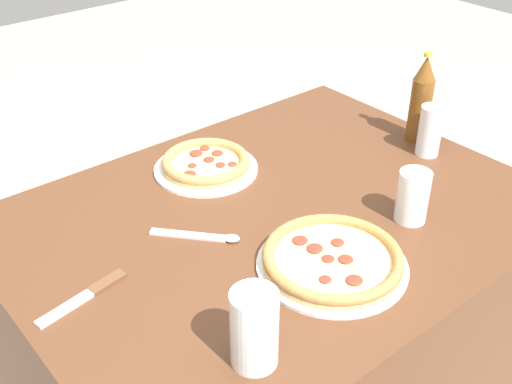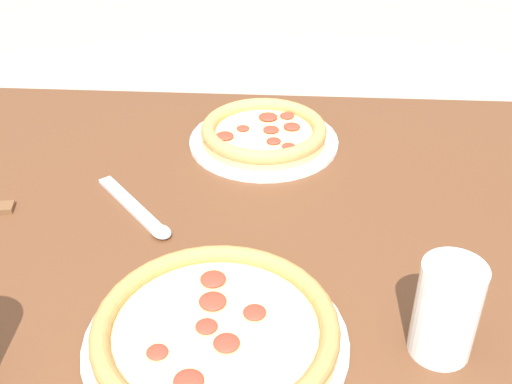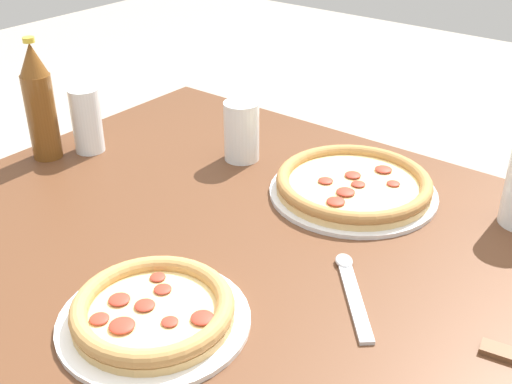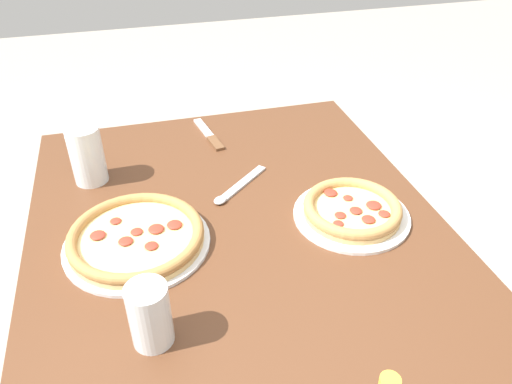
{
  "view_description": "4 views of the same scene",
  "coord_description": "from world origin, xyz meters",
  "px_view_note": "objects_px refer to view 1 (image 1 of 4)",
  "views": [
    {
      "loc": [
        -0.8,
        -0.89,
        1.54
      ],
      "look_at": [
        -0.06,
        -0.0,
        0.81
      ],
      "focal_mm": 45.0,
      "sensor_mm": 36.0,
      "label": 1
    },
    {
      "loc": [
        0.04,
        -0.73,
        1.28
      ],
      "look_at": [
        -0.01,
        0.03,
        0.77
      ],
      "focal_mm": 45.0,
      "sensor_mm": 36.0,
      "label": 2
    },
    {
      "loc": [
        -0.53,
        0.69,
        1.3
      ],
      "look_at": [
        0.01,
        -0.0,
        0.81
      ],
      "focal_mm": 45.0,
      "sensor_mm": 36.0,
      "label": 3
    },
    {
      "loc": [
        0.78,
        -0.19,
        1.42
      ],
      "look_at": [
        -0.05,
        0.04,
        0.81
      ],
      "focal_mm": 35.0,
      "sensor_mm": 36.0,
      "label": 4
    }
  ],
  "objects_px": {
    "glass_mango_juice": "(254,331)",
    "knife": "(87,295)",
    "spoon": "(204,236)",
    "glass_iced_tea": "(429,133)",
    "pizza_salami": "(206,164)",
    "pizza_pepperoni": "(332,260)",
    "glass_red_wine": "(412,199)",
    "beer_bottle": "(421,100)"
  },
  "relations": [
    {
      "from": "glass_mango_juice",
      "to": "knife",
      "type": "xyz_separation_m",
      "value": [
        -0.14,
        0.32,
        -0.06
      ]
    },
    {
      "from": "glass_iced_tea",
      "to": "beer_bottle",
      "type": "height_order",
      "value": "beer_bottle"
    },
    {
      "from": "pizza_salami",
      "to": "glass_iced_tea",
      "type": "xyz_separation_m",
      "value": [
        0.5,
        -0.3,
        0.04
      ]
    },
    {
      "from": "glass_red_wine",
      "to": "beer_bottle",
      "type": "distance_m",
      "value": 0.4
    },
    {
      "from": "knife",
      "to": "glass_mango_juice",
      "type": "bearing_deg",
      "value": -66.04
    },
    {
      "from": "glass_iced_tea",
      "to": "glass_red_wine",
      "type": "bearing_deg",
      "value": -148.94
    },
    {
      "from": "glass_mango_juice",
      "to": "knife",
      "type": "height_order",
      "value": "glass_mango_juice"
    },
    {
      "from": "pizza_salami",
      "to": "glass_red_wine",
      "type": "xyz_separation_m",
      "value": [
        0.22,
        -0.46,
        0.03
      ]
    },
    {
      "from": "pizza_pepperoni",
      "to": "glass_red_wine",
      "type": "bearing_deg",
      "value": 2.05
    },
    {
      "from": "pizza_pepperoni",
      "to": "knife",
      "type": "bearing_deg",
      "value": 150.97
    },
    {
      "from": "pizza_pepperoni",
      "to": "glass_mango_juice",
      "type": "bearing_deg",
      "value": -161.83
    },
    {
      "from": "pizza_salami",
      "to": "pizza_pepperoni",
      "type": "bearing_deg",
      "value": -93.66
    },
    {
      "from": "knife",
      "to": "pizza_pepperoni",
      "type": "bearing_deg",
      "value": -29.03
    },
    {
      "from": "glass_red_wine",
      "to": "spoon",
      "type": "distance_m",
      "value": 0.46
    },
    {
      "from": "glass_red_wine",
      "to": "beer_bottle",
      "type": "xyz_separation_m",
      "value": [
        0.32,
        0.23,
        0.06
      ]
    },
    {
      "from": "glass_red_wine",
      "to": "glass_mango_juice",
      "type": "bearing_deg",
      "value": -169.34
    },
    {
      "from": "glass_red_wine",
      "to": "knife",
      "type": "bearing_deg",
      "value": 161.6
    },
    {
      "from": "glass_iced_tea",
      "to": "beer_bottle",
      "type": "relative_size",
      "value": 0.55
    },
    {
      "from": "pizza_pepperoni",
      "to": "spoon",
      "type": "relative_size",
      "value": 1.86
    },
    {
      "from": "glass_mango_juice",
      "to": "glass_iced_tea",
      "type": "bearing_deg",
      "value": 18.2
    },
    {
      "from": "glass_iced_tea",
      "to": "glass_mango_juice",
      "type": "bearing_deg",
      "value": -161.8
    },
    {
      "from": "pizza_pepperoni",
      "to": "glass_mango_juice",
      "type": "height_order",
      "value": "glass_mango_juice"
    },
    {
      "from": "pizza_salami",
      "to": "glass_iced_tea",
      "type": "bearing_deg",
      "value": -31.04
    },
    {
      "from": "glass_mango_juice",
      "to": "glass_iced_tea",
      "type": "xyz_separation_m",
      "value": [
        0.8,
        0.26,
        -0.01
      ]
    },
    {
      "from": "glass_red_wine",
      "to": "knife",
      "type": "xyz_separation_m",
      "value": [
        -0.67,
        0.22,
        -0.05
      ]
    },
    {
      "from": "knife",
      "to": "glass_red_wine",
      "type": "bearing_deg",
      "value": -18.4
    },
    {
      "from": "beer_bottle",
      "to": "spoon",
      "type": "bearing_deg",
      "value": -179.95
    },
    {
      "from": "pizza_pepperoni",
      "to": "spoon",
      "type": "xyz_separation_m",
      "value": [
        -0.14,
        0.24,
        -0.01
      ]
    },
    {
      "from": "pizza_pepperoni",
      "to": "glass_red_wine",
      "type": "distance_m",
      "value": 0.26
    },
    {
      "from": "pizza_salami",
      "to": "beer_bottle",
      "type": "relative_size",
      "value": 1.06
    },
    {
      "from": "pizza_salami",
      "to": "beer_bottle",
      "type": "height_order",
      "value": "beer_bottle"
    },
    {
      "from": "beer_bottle",
      "to": "knife",
      "type": "height_order",
      "value": "beer_bottle"
    },
    {
      "from": "pizza_pepperoni",
      "to": "glass_iced_tea",
      "type": "relative_size",
      "value": 2.27
    },
    {
      "from": "glass_mango_juice",
      "to": "spoon",
      "type": "xyz_separation_m",
      "value": [
        0.14,
        0.33,
        -0.06
      ]
    },
    {
      "from": "pizza_salami",
      "to": "knife",
      "type": "height_order",
      "value": "pizza_salami"
    },
    {
      "from": "glass_iced_tea",
      "to": "knife",
      "type": "relative_size",
      "value": 0.68
    },
    {
      "from": "pizza_pepperoni",
      "to": "knife",
      "type": "height_order",
      "value": "pizza_pepperoni"
    },
    {
      "from": "glass_iced_tea",
      "to": "knife",
      "type": "distance_m",
      "value": 0.95
    },
    {
      "from": "glass_mango_juice",
      "to": "glass_red_wine",
      "type": "xyz_separation_m",
      "value": [
        0.53,
        0.1,
        -0.01
      ]
    },
    {
      "from": "pizza_salami",
      "to": "spoon",
      "type": "bearing_deg",
      "value": -126.79
    },
    {
      "from": "knife",
      "to": "spoon",
      "type": "distance_m",
      "value": 0.28
    },
    {
      "from": "pizza_pepperoni",
      "to": "glass_red_wine",
      "type": "relative_size",
      "value": 2.54
    }
  ]
}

